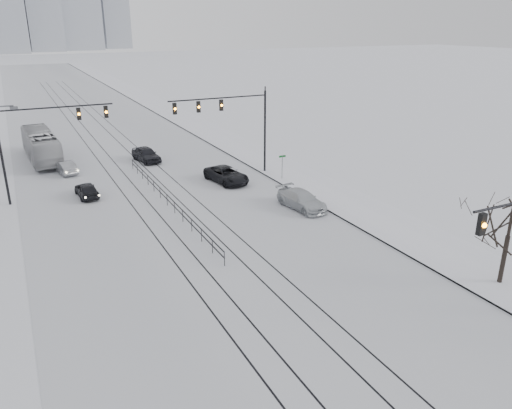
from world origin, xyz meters
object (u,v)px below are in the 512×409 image
Objects in this scene: sedan_sb_inner at (87,190)px; sedan_nb_far at (146,154)px; sedan_sb_outer at (65,167)px; sedan_nb_front at (226,175)px; box_truck at (41,146)px; sedan_nb_right at (302,200)px.

sedan_nb_far is at bearing -133.15° from sedan_sb_inner.
sedan_sb_inner is at bearing 84.76° from sedan_sb_outer.
sedan_nb_front is 11.65m from sedan_nb_far.
sedan_nb_right is at bearing 121.58° from box_truck.
sedan_sb_inner is 8.32m from sedan_sb_outer.
box_truck is at bearing 117.50° from sedan_nb_right.
sedan_nb_front reaches higher than sedan_sb_outer.
box_truck reaches higher than sedan_sb_outer.
sedan_nb_right is at bearing 119.50° from sedan_sb_outer.
sedan_nb_far is at bearing 103.53° from sedan_nb_right.
sedan_nb_front is at bearing 132.91° from sedan_sb_outer.
sedan_nb_far is at bearing 148.28° from box_truck.
sedan_nb_front is (13.09, -9.70, 0.07)m from sedan_sb_outer.
box_truck reaches higher than sedan_nb_far.
sedan_nb_right is at bearing -78.57° from sedan_nb_far.
sedan_nb_right is 30.52m from box_truck.
sedan_nb_right is (2.67, -9.05, -0.00)m from sedan_nb_front.
sedan_sb_inner is at bearing 137.82° from sedan_nb_right.
sedan_nb_right is 1.08× the size of sedan_nb_far.
sedan_sb_outer reaches higher than sedan_sb_inner.
sedan_nb_right is 21.03m from sedan_nb_far.
box_truck is at bearing 123.28° from sedan_nb_front.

